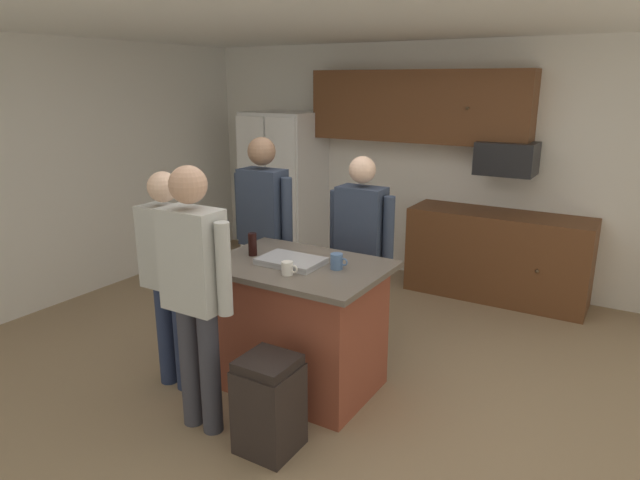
# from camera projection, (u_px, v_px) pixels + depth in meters

# --- Properties ---
(floor) EXTENTS (7.04, 7.04, 0.00)m
(floor) POSITION_uv_depth(u_px,v_px,m) (325.00, 387.00, 4.14)
(floor) COLOR #937A5B
(floor) RESTS_ON ground
(ceiling) EXTENTS (7.04, 7.04, 0.00)m
(ceiling) POSITION_uv_depth(u_px,v_px,m) (326.00, 11.00, 3.42)
(ceiling) COLOR white
(back_wall) EXTENTS (6.40, 0.10, 2.60)m
(back_wall) POSITION_uv_depth(u_px,v_px,m) (456.00, 165.00, 6.09)
(back_wall) COLOR white
(back_wall) RESTS_ON ground
(side_wall_left) EXTENTS (0.10, 5.60, 2.60)m
(side_wall_left) POSITION_uv_depth(u_px,v_px,m) (40.00, 176.00, 5.37)
(side_wall_left) COLOR white
(side_wall_left) RESTS_ON ground
(cabinet_run_upper) EXTENTS (2.40, 0.38, 0.75)m
(cabinet_run_upper) POSITION_uv_depth(u_px,v_px,m) (417.00, 106.00, 5.95)
(cabinet_run_upper) COLOR brown
(cabinet_run_lower) EXTENTS (1.80, 0.63, 0.90)m
(cabinet_run_lower) POSITION_uv_depth(u_px,v_px,m) (497.00, 255.00, 5.76)
(cabinet_run_lower) COLOR brown
(cabinet_run_lower) RESTS_ON ground
(refrigerator) EXTENTS (0.85, 0.76, 1.83)m
(refrigerator) POSITION_uv_depth(u_px,v_px,m) (284.00, 188.00, 6.84)
(refrigerator) COLOR white
(refrigerator) RESTS_ON ground
(microwave_over_range) EXTENTS (0.56, 0.40, 0.32)m
(microwave_over_range) POSITION_uv_depth(u_px,v_px,m) (507.00, 158.00, 5.50)
(microwave_over_range) COLOR black
(kitchen_island) EXTENTS (1.23, 0.88, 0.95)m
(kitchen_island) POSITION_uv_depth(u_px,v_px,m) (299.00, 325.00, 4.04)
(kitchen_island) COLOR brown
(kitchen_island) RESTS_ON ground
(person_guest_left) EXTENTS (0.57, 0.22, 1.60)m
(person_guest_left) POSITION_uv_depth(u_px,v_px,m) (169.00, 268.00, 3.92)
(person_guest_left) COLOR #232D4C
(person_guest_left) RESTS_ON ground
(person_guest_right) EXTENTS (0.57, 0.22, 1.62)m
(person_guest_right) POSITION_uv_depth(u_px,v_px,m) (361.00, 241.00, 4.52)
(person_guest_right) COLOR #232D4C
(person_guest_right) RESTS_ON ground
(person_host_foreground) EXTENTS (0.57, 0.23, 1.72)m
(person_host_foreground) POSITION_uv_depth(u_px,v_px,m) (194.00, 284.00, 3.40)
(person_host_foreground) COLOR #383842
(person_host_foreground) RESTS_ON ground
(person_elder_center) EXTENTS (0.57, 0.23, 1.75)m
(person_elder_center) POSITION_uv_depth(u_px,v_px,m) (264.00, 225.00, 4.69)
(person_elder_center) COLOR #232D4C
(person_elder_center) RESTS_ON ground
(glass_short_whisky) EXTENTS (0.06, 0.06, 0.17)m
(glass_short_whisky) POSITION_uv_depth(u_px,v_px,m) (252.00, 244.00, 4.08)
(glass_short_whisky) COLOR black
(glass_short_whisky) RESTS_ON kitchen_island
(mug_ceramic_white) EXTENTS (0.12, 0.08, 0.09)m
(mug_ceramic_white) POSITION_uv_depth(u_px,v_px,m) (288.00, 268.00, 3.68)
(mug_ceramic_white) COLOR white
(mug_ceramic_white) RESTS_ON kitchen_island
(mug_blue_stoneware) EXTENTS (0.13, 0.09, 0.11)m
(mug_blue_stoneware) POSITION_uv_depth(u_px,v_px,m) (337.00, 261.00, 3.79)
(mug_blue_stoneware) COLOR #4C6B99
(mug_blue_stoneware) RESTS_ON kitchen_island
(serving_tray) EXTENTS (0.44, 0.30, 0.04)m
(serving_tray) POSITION_uv_depth(u_px,v_px,m) (291.00, 261.00, 3.90)
(serving_tray) COLOR #B7B7BC
(serving_tray) RESTS_ON kitchen_island
(trash_bin) EXTENTS (0.34, 0.34, 0.61)m
(trash_bin) POSITION_uv_depth(u_px,v_px,m) (269.00, 405.00, 3.37)
(trash_bin) COLOR black
(trash_bin) RESTS_ON ground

